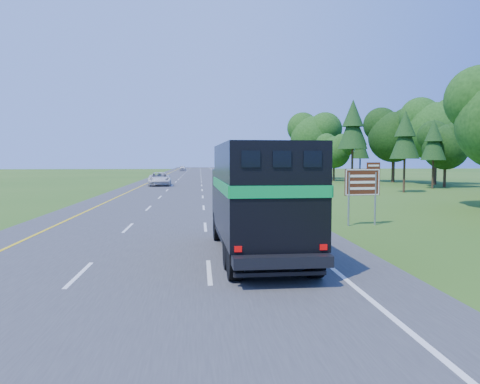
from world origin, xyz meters
The scene contains 9 objects.
ground centered at (0.00, 0.00, 0.00)m, with size 300.00×300.00×0.00m, color #2A5416.
road centered at (0.00, 50.00, 0.02)m, with size 15.00×260.00×0.04m, color #38383A.
lane_markings centered at (0.00, 50.00, 0.04)m, with size 11.15×260.00×0.01m.
tree_wall_right centered at (26.00, 30.00, 6.00)m, with size 16.00×100.00×12.00m, color #15380F, non-canonical shape.
horse_truck centered at (3.51, 3.94, 2.03)m, with size 2.88×8.50×3.73m.
white_suv centered at (-3.36, 46.92, 0.86)m, with size 2.71×5.87×1.63m, color silver.
far_car centered at (-3.22, 121.10, 0.80)m, with size 1.79×4.46×1.52m, color silver.
exit_sign centered at (9.62, 11.10, 2.04)m, with size 1.85×0.25×3.14m.
delineator centered at (8.46, 21.85, 0.58)m, with size 0.09×0.05×1.09m.
Camera 1 is at (1.57, -11.34, 3.29)m, focal length 35.00 mm.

